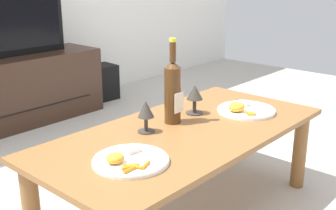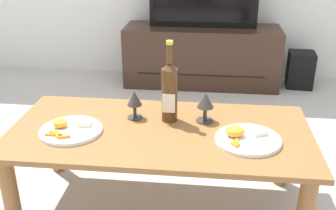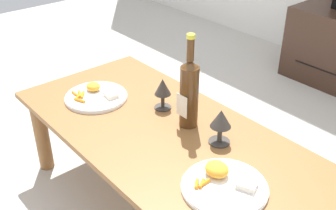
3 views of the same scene
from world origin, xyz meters
name	(u,v)px [view 1 (image 1 of 3)]	position (x,y,z in m)	size (l,w,h in m)	color
dining_table	(185,144)	(0.00, 0.00, 0.35)	(1.36, 0.65, 0.42)	brown
tv_stand	(14,91)	(0.14, 1.72, 0.25)	(1.30, 0.42, 0.50)	#382319
tv_screen	(6,13)	(0.14, 1.72, 0.81)	(0.88, 0.05, 0.61)	black
floor_speaker	(103,82)	(0.98, 1.74, 0.15)	(0.21, 0.21, 0.30)	black
wine_bottle	(173,90)	(0.03, 0.10, 0.57)	(0.07, 0.08, 0.38)	#4C2D14
goblet_left	(146,111)	(-0.13, 0.11, 0.51)	(0.07, 0.07, 0.14)	#38332D
goblet_right	(195,94)	(0.20, 0.11, 0.52)	(0.08, 0.08, 0.14)	#38332D
dinner_plate_left	(130,160)	(-0.39, -0.07, 0.43)	(0.28, 0.28, 0.05)	white
dinner_plate_right	(245,109)	(0.38, -0.06, 0.44)	(0.28, 0.28, 0.06)	white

